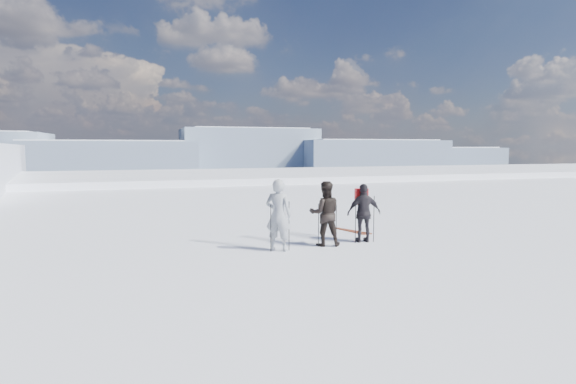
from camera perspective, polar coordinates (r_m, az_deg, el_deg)
name	(u,v)px	position (r m, az deg, el deg)	size (l,w,h in m)	color
lake_basin	(224,251)	(41.12, -8.14, -7.37)	(820.00, 820.00, 71.62)	white
far_mountain_range	(183,157)	(465.82, -13.22, 4.34)	(770.00, 110.00, 53.00)	slate
skier_grey	(278,215)	(11.99, -1.24, -2.94)	(0.71, 0.46, 1.93)	#8E949B
skier_dark	(325,213)	(12.66, 4.72, -2.74)	(0.89, 0.69, 1.83)	black
skier_pack	(364,213)	(13.28, 9.62, -2.65)	(1.00, 0.42, 1.71)	black
backpack	(362,175)	(13.41, 9.35, 2.14)	(0.37, 0.21, 0.48)	red
ski_poles	(325,224)	(12.60, 4.72, -4.12)	(3.22, 0.34, 1.36)	black
skis_loose	(349,230)	(15.10, 7.70, -4.85)	(0.86, 1.64, 0.03)	black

